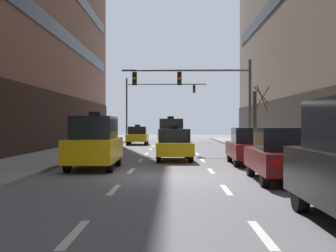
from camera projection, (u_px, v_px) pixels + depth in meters
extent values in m
plane|color=slate|center=(171.00, 177.00, 15.42)|extent=(120.00, 120.00, 0.00)
cube|color=silver|center=(74.00, 234.00, 7.44)|extent=(0.16, 2.00, 0.01)
cube|color=silver|center=(114.00, 190.00, 12.44)|extent=(0.16, 2.00, 0.01)
cube|color=silver|center=(131.00, 171.00, 17.43)|extent=(0.16, 2.00, 0.01)
cube|color=silver|center=(140.00, 160.00, 22.43)|extent=(0.16, 2.00, 0.01)
cube|color=silver|center=(146.00, 154.00, 27.43)|extent=(0.16, 2.00, 0.01)
cube|color=silver|center=(151.00, 149.00, 32.43)|extent=(0.16, 2.00, 0.01)
cube|color=silver|center=(154.00, 146.00, 37.43)|extent=(0.16, 2.00, 0.01)
cube|color=silver|center=(156.00, 143.00, 42.43)|extent=(0.16, 2.00, 0.01)
cube|color=silver|center=(158.00, 141.00, 47.43)|extent=(0.16, 2.00, 0.01)
cube|color=silver|center=(262.00, 234.00, 7.40)|extent=(0.16, 2.00, 0.01)
cube|color=silver|center=(226.00, 190.00, 12.40)|extent=(0.16, 2.00, 0.01)
cube|color=silver|center=(211.00, 171.00, 17.40)|extent=(0.16, 2.00, 0.01)
cube|color=silver|center=(203.00, 160.00, 22.40)|extent=(0.16, 2.00, 0.01)
cube|color=silver|center=(197.00, 154.00, 27.40)|extent=(0.16, 2.00, 0.01)
cube|color=silver|center=(194.00, 149.00, 32.40)|extent=(0.16, 2.00, 0.01)
cube|color=silver|center=(191.00, 146.00, 37.40)|extent=(0.16, 2.00, 0.01)
cube|color=silver|center=(189.00, 143.00, 42.40)|extent=(0.16, 2.00, 0.01)
cube|color=silver|center=(187.00, 141.00, 47.40)|extent=(0.16, 2.00, 0.01)
cylinder|color=black|center=(159.00, 143.00, 34.19)|extent=(0.25, 0.68, 0.67)
cylinder|color=black|center=(181.00, 143.00, 34.25)|extent=(0.25, 0.68, 0.67)
cylinder|color=black|center=(160.00, 145.00, 31.46)|extent=(0.25, 0.68, 0.67)
cylinder|color=black|center=(183.00, 145.00, 31.51)|extent=(0.25, 0.68, 0.67)
cube|color=yellow|center=(171.00, 138.00, 32.85)|extent=(2.07, 4.55, 0.91)
cube|color=black|center=(171.00, 125.00, 32.85)|extent=(1.74, 2.71, 0.91)
cube|color=white|center=(161.00, 135.00, 35.02)|extent=(0.21, 0.09, 0.14)
cube|color=red|center=(162.00, 137.00, 30.64)|extent=(0.21, 0.09, 0.14)
cube|color=white|center=(178.00, 135.00, 35.06)|extent=(0.21, 0.09, 0.14)
cube|color=red|center=(182.00, 136.00, 30.68)|extent=(0.21, 0.09, 0.14)
cube|color=black|center=(171.00, 118.00, 32.84)|extent=(0.46, 0.22, 0.18)
cylinder|color=black|center=(130.00, 140.00, 41.18)|extent=(0.22, 0.63, 0.63)
cylinder|color=black|center=(147.00, 140.00, 41.17)|extent=(0.22, 0.63, 0.63)
cylinder|color=black|center=(128.00, 141.00, 38.60)|extent=(0.22, 0.63, 0.63)
cylinder|color=black|center=(146.00, 141.00, 38.60)|extent=(0.22, 0.63, 0.63)
cube|color=yellow|center=(138.00, 137.00, 39.89)|extent=(1.80, 4.22, 0.61)
cube|color=black|center=(137.00, 130.00, 39.69)|extent=(1.54, 1.83, 0.65)
cube|color=white|center=(132.00, 136.00, 41.95)|extent=(0.19, 0.08, 0.13)
cube|color=red|center=(128.00, 137.00, 37.83)|extent=(0.19, 0.08, 0.13)
cube|color=white|center=(146.00, 136.00, 41.95)|extent=(0.19, 0.08, 0.13)
cube|color=red|center=(143.00, 137.00, 37.82)|extent=(0.19, 0.08, 0.13)
cube|color=black|center=(137.00, 125.00, 39.69)|extent=(0.42, 0.19, 0.17)
cylinder|color=black|center=(158.00, 152.00, 23.78)|extent=(0.23, 0.63, 0.62)
cylinder|color=black|center=(187.00, 152.00, 23.83)|extent=(0.23, 0.63, 0.62)
cylinder|color=black|center=(159.00, 156.00, 21.24)|extent=(0.23, 0.63, 0.62)
cylinder|color=black|center=(191.00, 156.00, 21.29)|extent=(0.23, 0.63, 0.62)
cube|color=yellow|center=(173.00, 148.00, 22.53)|extent=(1.91, 4.21, 0.60)
cube|color=black|center=(174.00, 135.00, 22.34)|extent=(1.58, 1.85, 0.64)
cube|color=white|center=(161.00, 144.00, 24.54)|extent=(0.19, 0.08, 0.13)
cube|color=red|center=(162.00, 148.00, 20.48)|extent=(0.19, 0.08, 0.13)
cube|color=white|center=(183.00, 144.00, 24.58)|extent=(0.19, 0.08, 0.13)
cube|color=red|center=(189.00, 148.00, 20.52)|extent=(0.19, 0.08, 0.13)
cube|color=black|center=(174.00, 127.00, 22.34)|extent=(0.42, 0.21, 0.17)
cylinder|color=black|center=(81.00, 158.00, 19.45)|extent=(0.22, 0.65, 0.65)
cylinder|color=black|center=(118.00, 158.00, 19.44)|extent=(0.22, 0.65, 0.65)
cylinder|color=black|center=(67.00, 164.00, 16.79)|extent=(0.22, 0.65, 0.65)
cylinder|color=black|center=(110.00, 164.00, 16.79)|extent=(0.22, 0.65, 0.65)
cube|color=yellow|center=(94.00, 150.00, 18.12)|extent=(1.84, 4.34, 0.88)
cube|color=black|center=(94.00, 127.00, 18.11)|extent=(1.59, 2.57, 0.88)
cube|color=white|center=(88.00, 144.00, 20.24)|extent=(0.20, 0.08, 0.14)
cube|color=red|center=(66.00, 149.00, 16.00)|extent=(0.20, 0.08, 0.14)
cube|color=white|center=(117.00, 144.00, 20.23)|extent=(0.20, 0.08, 0.14)
cube|color=red|center=(103.00, 149.00, 15.99)|extent=(0.20, 0.08, 0.14)
cube|color=black|center=(94.00, 114.00, 18.11)|extent=(0.43, 0.20, 0.18)
cylinder|color=black|center=(300.00, 195.00, 9.32)|extent=(0.23, 0.70, 0.70)
cube|color=white|center=(297.00, 160.00, 10.18)|extent=(0.21, 0.09, 0.15)
cylinder|color=black|center=(251.00, 166.00, 15.67)|extent=(0.24, 0.68, 0.67)
cylinder|color=black|center=(299.00, 167.00, 15.61)|extent=(0.24, 0.68, 0.67)
cylinder|color=black|center=(265.00, 175.00, 12.93)|extent=(0.24, 0.68, 0.67)
cylinder|color=black|center=(323.00, 176.00, 12.87)|extent=(0.24, 0.68, 0.67)
cube|color=maroon|center=(283.00, 160.00, 14.27)|extent=(1.97, 4.51, 0.65)
cube|color=black|center=(285.00, 139.00, 14.06)|extent=(1.67, 1.97, 0.69)
cube|color=white|center=(252.00, 152.00, 16.48)|extent=(0.20, 0.09, 0.14)
cube|color=red|center=(276.00, 162.00, 12.10)|extent=(0.20, 0.09, 0.14)
cube|color=white|center=(288.00, 152.00, 16.44)|extent=(0.20, 0.09, 0.14)
cube|color=red|center=(326.00, 162.00, 12.05)|extent=(0.20, 0.09, 0.14)
cylinder|color=black|center=(230.00, 155.00, 21.63)|extent=(0.23, 0.65, 0.65)
cylinder|color=black|center=(263.00, 155.00, 21.58)|extent=(0.23, 0.65, 0.65)
cylinder|color=black|center=(237.00, 159.00, 18.97)|extent=(0.23, 0.65, 0.65)
cylinder|color=black|center=(275.00, 159.00, 18.93)|extent=(0.23, 0.65, 0.65)
cube|color=maroon|center=(251.00, 150.00, 20.27)|extent=(1.88, 4.36, 0.63)
cube|color=black|center=(251.00, 135.00, 20.07)|extent=(1.60, 1.89, 0.67)
cube|color=white|center=(231.00, 145.00, 22.42)|extent=(0.20, 0.08, 0.14)
cube|color=red|center=(243.00, 150.00, 18.17)|extent=(0.20, 0.08, 0.14)
cube|color=white|center=(257.00, 145.00, 22.38)|extent=(0.20, 0.08, 0.14)
cube|color=red|center=(275.00, 150.00, 18.13)|extent=(0.20, 0.08, 0.14)
cylinder|color=#4C4C51|center=(250.00, 105.00, 29.10)|extent=(0.18, 0.18, 5.75)
cylinder|color=#4C4C51|center=(186.00, 70.00, 29.14)|extent=(8.18, 0.12, 0.12)
cube|color=black|center=(179.00, 79.00, 29.14)|extent=(0.28, 0.24, 0.84)
sphere|color=#4B0704|center=(179.00, 74.00, 29.00)|extent=(0.17, 0.17, 0.17)
sphere|color=orange|center=(179.00, 78.00, 29.00)|extent=(0.17, 0.17, 0.17)
sphere|color=#073E10|center=(179.00, 82.00, 29.00)|extent=(0.17, 0.17, 0.17)
cube|color=black|center=(135.00, 79.00, 29.18)|extent=(0.28, 0.24, 0.84)
sphere|color=#4B0704|center=(134.00, 74.00, 29.04)|extent=(0.17, 0.17, 0.17)
sphere|color=orange|center=(134.00, 78.00, 29.04)|extent=(0.17, 0.17, 0.17)
sphere|color=#073E10|center=(134.00, 82.00, 29.04)|extent=(0.17, 0.17, 0.17)
cylinder|color=#4C4C51|center=(127.00, 109.00, 49.55)|extent=(0.18, 0.18, 6.62)
cylinder|color=#4C4C51|center=(166.00, 84.00, 49.49)|extent=(8.61, 0.12, 0.12)
cube|color=black|center=(194.00, 89.00, 49.46)|extent=(0.28, 0.24, 0.84)
sphere|color=#4B0704|center=(194.00, 87.00, 49.32)|extent=(0.17, 0.17, 0.17)
sphere|color=#523505|center=(194.00, 89.00, 49.32)|extent=(0.17, 0.17, 0.17)
sphere|color=green|center=(194.00, 91.00, 49.32)|extent=(0.17, 0.17, 0.17)
cylinder|color=#4C3823|center=(255.00, 119.00, 33.17)|extent=(0.27, 0.27, 4.03)
cylinder|color=#42301E|center=(262.00, 98.00, 32.70)|extent=(1.01, 0.99, 1.81)
cylinder|color=#42301E|center=(261.00, 95.00, 32.59)|extent=(1.22, 0.78, 1.23)
cylinder|color=#42301E|center=(262.00, 98.00, 33.55)|extent=(0.87, 1.29, 1.63)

